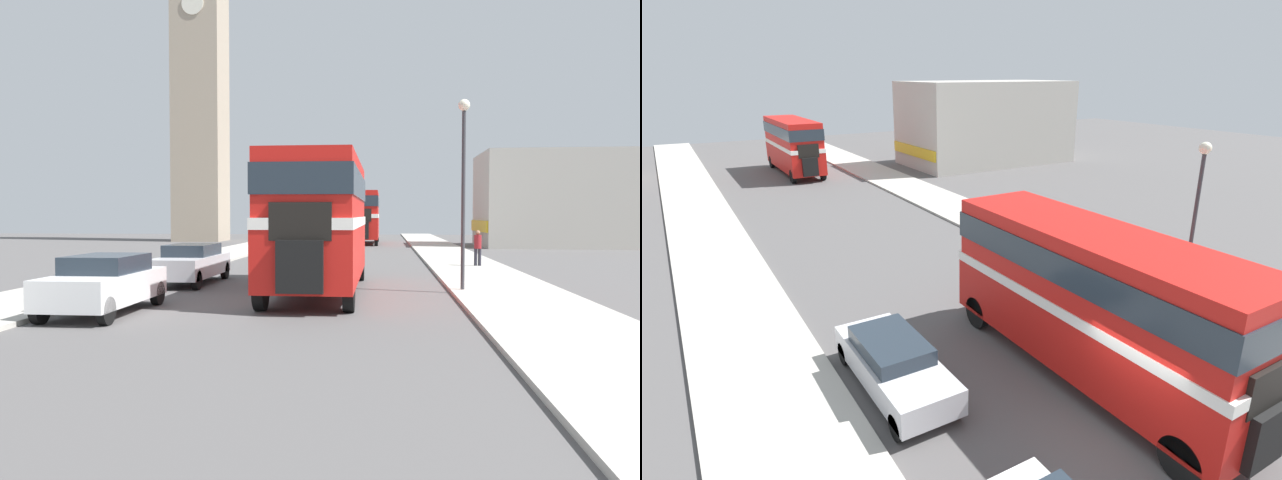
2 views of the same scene
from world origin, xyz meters
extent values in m
plane|color=#565454|center=(0.00, 0.00, 0.00)|extent=(120.00, 120.00, 0.00)
cube|color=#B7B2A8|center=(6.75, 0.00, 0.06)|extent=(3.50, 120.00, 0.12)
cube|color=#B7B2A8|center=(-6.75, 0.00, 0.06)|extent=(3.50, 120.00, 0.12)
cube|color=red|center=(0.95, 2.50, 1.28)|extent=(2.52, 9.32, 1.58)
cube|color=white|center=(0.95, 2.50, 2.22)|extent=(2.54, 9.36, 0.29)
cube|color=red|center=(0.95, 2.50, 3.23)|extent=(2.47, 9.13, 1.73)
cube|color=#232D38|center=(0.95, 2.50, 3.31)|extent=(2.54, 9.22, 0.78)
cube|color=black|center=(0.95, -2.26, 1.20)|extent=(1.13, 0.20, 1.27)
cube|color=black|center=(0.95, -2.13, 2.28)|extent=(1.51, 0.12, 0.92)
cylinder|color=black|center=(-0.17, -1.33, 0.52)|extent=(0.28, 1.03, 1.03)
cylinder|color=black|center=(2.07, -1.33, 0.52)|extent=(0.28, 1.03, 1.03)
cylinder|color=black|center=(-0.17, 6.23, 0.52)|extent=(0.28, 1.03, 1.03)
cylinder|color=black|center=(2.07, 6.23, 0.52)|extent=(0.28, 1.03, 1.03)
cube|color=red|center=(1.22, 35.71, 1.34)|extent=(2.53, 9.24, 1.69)
cube|color=white|center=(1.22, 35.71, 2.34)|extent=(2.56, 9.29, 0.31)
cube|color=red|center=(1.22, 35.71, 3.41)|extent=(2.48, 9.06, 1.85)
cube|color=#232D38|center=(1.22, 35.71, 3.51)|extent=(2.56, 9.15, 0.83)
cube|color=black|center=(1.22, 30.99, 1.25)|extent=(1.14, 0.20, 1.35)
cube|color=black|center=(1.22, 31.12, 2.40)|extent=(1.52, 0.12, 0.99)
cylinder|color=black|center=(0.09, 31.92, 0.52)|extent=(0.28, 1.03, 1.03)
cylinder|color=black|center=(2.34, 31.92, 0.52)|extent=(0.28, 1.03, 1.03)
cylinder|color=black|center=(0.09, 39.41, 0.52)|extent=(0.28, 1.03, 1.03)
cylinder|color=black|center=(2.34, 39.41, 0.52)|extent=(0.28, 1.03, 1.03)
cube|color=white|center=(-3.92, -2.17, 0.65)|extent=(1.74, 4.03, 0.72)
cube|color=#232D38|center=(-3.92, -2.01, 1.22)|extent=(1.53, 2.10, 0.43)
cylinder|color=black|center=(-4.69, -3.74, 0.32)|extent=(0.20, 0.64, 0.64)
cylinder|color=black|center=(-3.15, -3.74, 0.32)|extent=(0.20, 0.64, 0.64)
cylinder|color=black|center=(-4.69, -0.61, 0.32)|extent=(0.20, 0.64, 0.64)
cylinder|color=black|center=(-3.15, -0.61, 0.32)|extent=(0.20, 0.64, 0.64)
cube|color=silver|center=(-3.84, 4.54, 0.64)|extent=(1.69, 4.52, 0.70)
cube|color=#232D38|center=(-3.84, 4.73, 1.19)|extent=(1.49, 2.35, 0.41)
cylinder|color=black|center=(-4.59, 2.73, 0.32)|extent=(0.20, 0.64, 0.64)
cylinder|color=black|center=(-3.09, 2.73, 0.32)|extent=(0.20, 0.64, 0.64)
cylinder|color=black|center=(-4.59, 6.36, 0.32)|extent=(0.20, 0.64, 0.64)
cylinder|color=black|center=(-3.09, 6.36, 0.32)|extent=(0.20, 0.64, 0.64)
cylinder|color=#282833|center=(7.09, 12.00, 0.51)|extent=(0.15, 0.15, 0.78)
cylinder|color=#282833|center=(7.27, 12.00, 0.51)|extent=(0.15, 0.15, 0.78)
cylinder|color=maroon|center=(7.18, 12.00, 1.21)|extent=(0.33, 0.33, 0.62)
sphere|color=#9E7051|center=(7.18, 12.00, 1.62)|extent=(0.21, 0.21, 0.21)
cylinder|color=#38383D|center=(5.37, 2.79, 2.87)|extent=(0.12, 0.12, 5.50)
sphere|color=#EFEACC|center=(5.37, 2.79, 5.80)|extent=(0.36, 0.36, 0.36)
cube|color=tan|center=(-13.96, 39.69, 12.85)|extent=(4.36, 4.36, 25.71)
cylinder|color=silver|center=(-13.96, 37.46, 21.08)|extent=(1.96, 0.10, 1.96)
cube|color=#B2ADA3|center=(17.50, 32.23, 3.57)|extent=(14.38, 8.09, 7.14)
cube|color=gold|center=(10.25, 32.23, 1.57)|extent=(0.12, 7.69, 0.86)
camera|label=1|loc=(2.93, -16.82, 2.44)|focal=35.00mm
camera|label=2|loc=(-8.16, -5.94, 7.89)|focal=28.00mm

